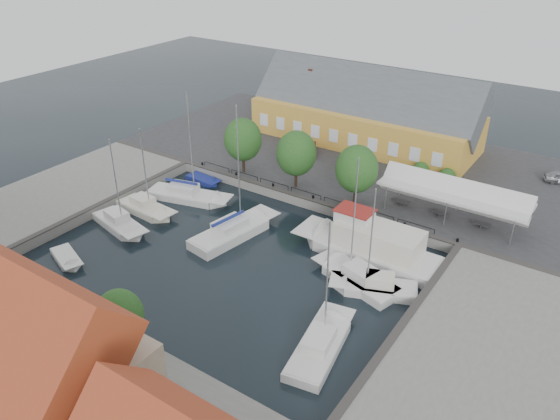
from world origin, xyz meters
name	(u,v)px	position (x,y,z in m)	size (l,w,h in m)	color
ground	(243,251)	(0.00, 0.00, 0.00)	(140.00, 140.00, 0.00)	black
north_quay	(359,161)	(0.00, 23.00, 0.50)	(56.00, 26.00, 1.00)	#2D2D30
west_quay	(68,193)	(-22.00, -2.00, 0.50)	(12.00, 24.00, 1.00)	slate
east_quay	(483,358)	(22.00, -2.00, 0.50)	(12.00, 24.00, 1.00)	slate
south_bank	(37,397)	(0.00, -21.00, 0.50)	(56.00, 14.00, 1.00)	slate
quay_edge_fittings	(273,219)	(0.02, 4.75, 1.06)	(56.00, 24.72, 0.40)	#383533
warehouse	(362,114)	(-2.60, 28.36, 4.43)	(28.56, 14.00, 9.55)	gold
tent_canopy	(454,194)	(14.00, 14.50, 3.68)	(14.00, 4.00, 2.83)	silver
quay_trees	(296,153)	(-2.00, 12.00, 4.88)	(18.20, 4.20, 6.30)	black
car_red	(310,149)	(-5.53, 20.69, 1.63)	(1.33, 3.82, 1.26)	#541813
center_sailboat	(233,233)	(-2.30, 1.55, 0.36)	(4.34, 9.96, 13.18)	silver
trawler	(371,247)	(9.93, 5.62, 1.02)	(13.56, 4.09, 5.00)	silver
east_boat_a	(357,279)	(10.71, 1.53, 0.26)	(8.43, 4.86, 11.50)	silver
east_boat_b	(375,289)	(12.53, 1.21, 0.26)	(7.33, 4.72, 9.83)	silver
east_boat_c	(320,347)	(12.21, -7.09, 0.26)	(3.96, 8.54, 10.60)	silver
west_boat_a	(187,197)	(-11.14, 4.78, 0.27)	(9.65, 4.87, 12.32)	silver
west_boat_b	(146,210)	(-12.69, 0.27, 0.26)	(7.14, 2.89, 9.73)	silver
west_boat_c	(120,225)	(-12.49, -3.36, 0.26)	(7.47, 3.83, 9.92)	silver
launch_sw	(67,260)	(-11.87, -9.90, 0.09)	(4.64, 3.00, 0.98)	silver
launch_nw	(203,181)	(-12.56, 8.96, 0.09)	(4.46, 2.06, 0.88)	navy
townhouses	(0,369)	(1.93, -23.24, 5.82)	(36.30, 8.50, 12.00)	#BEAF92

